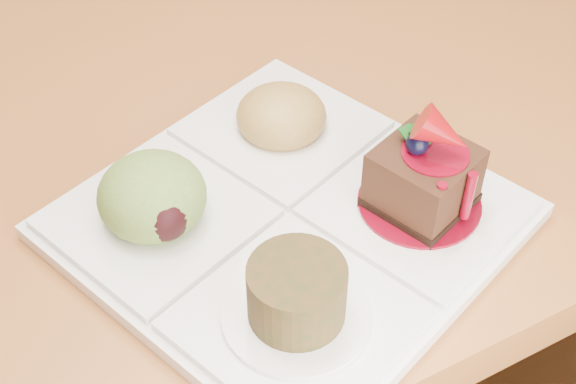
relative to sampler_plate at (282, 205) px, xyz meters
name	(u,v)px	position (x,y,z in m)	size (l,w,h in m)	color
ground	(186,214)	(0.17, 0.75, -0.77)	(6.00, 6.00, 0.00)	brown
sampler_plate	(282,205)	(0.00, 0.00, 0.00)	(0.35, 0.35, 0.10)	white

